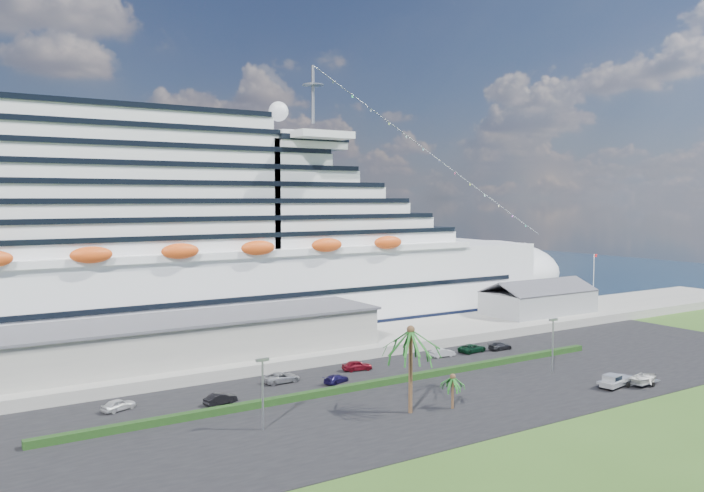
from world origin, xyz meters
TOP-DOWN VIEW (x-y plane):
  - ground at (0.00, 0.00)m, footprint 420.00×420.00m
  - asphalt_lot at (0.00, 11.00)m, footprint 140.00×38.00m
  - wharf at (0.00, 40.00)m, footprint 240.00×20.00m
  - water at (0.00, 130.00)m, footprint 420.00×160.00m
  - cruise_ship at (-21.53, 64.00)m, footprint 191.00×38.00m
  - terminal_building at (-25.00, 40.00)m, footprint 61.00×15.00m
  - port_shed at (52.00, 40.00)m, footprint 24.00×12.31m
  - flagpole at (70.04, 40.00)m, footprint 1.08×0.16m
  - hedge at (-8.00, 16.00)m, footprint 88.00×1.10m
  - lamp_post_left at (-28.00, 8.00)m, footprint 1.60×0.35m
  - lamp_post_right at (20.00, 8.00)m, footprint 1.60×0.35m
  - palm_tall at (-10.00, 4.00)m, footprint 8.82×8.82m
  - palm_short at (-4.50, 2.50)m, footprint 3.53×3.53m
  - parked_car_0 at (-40.14, 24.17)m, footprint 4.61×3.02m
  - parked_car_1 at (-28.48, 19.81)m, footprint 4.57×2.37m
  - parked_car_2 at (-17.19, 24.93)m, footprint 5.33×2.47m
  - parked_car_3 at (-10.69, 20.55)m, footprint 4.60×3.05m
  - parked_car_4 at (-4.28, 24.95)m, footprint 4.95×2.85m
  - parked_car_5 at (12.66, 24.94)m, footprint 4.47×2.07m
  - parked_car_6 at (19.16, 24.80)m, footprint 5.39×2.75m
  - parked_car_7 at (24.52, 23.59)m, footprint 4.57×1.97m
  - pickup_truck at (20.82, -2.42)m, footprint 5.74×2.90m
  - boat_trailer at (25.24, -4.13)m, footprint 6.25×4.29m

SIDE VIEW (x-z plane):
  - ground at x=0.00m, z-range 0.00..0.00m
  - water at x=0.00m, z-range 0.00..0.02m
  - asphalt_lot at x=0.00m, z-range 0.00..0.12m
  - hedge at x=-8.00m, z-range 0.12..1.02m
  - parked_car_3 at x=-10.69m, z-range 0.12..1.36m
  - parked_car_7 at x=24.52m, z-range 0.12..1.43m
  - parked_car_5 at x=12.66m, z-range 0.12..1.54m
  - parked_car_1 at x=-28.48m, z-range 0.12..1.55m
  - parked_car_6 at x=19.16m, z-range 0.12..1.58m
  - parked_car_0 at x=-40.14m, z-range 0.12..1.58m
  - parked_car_2 at x=-17.19m, z-range 0.12..1.60m
  - wharf at x=0.00m, z-range 0.00..1.80m
  - parked_car_4 at x=-4.28m, z-range 0.12..1.70m
  - pickup_truck at x=20.82m, z-range 0.21..2.14m
  - boat_trailer at x=25.24m, z-range 0.41..2.17m
  - palm_short at x=-4.50m, z-range 1.38..5.95m
  - port_shed at x=52.00m, z-range 0.71..8.08m
  - terminal_building at x=-25.00m, z-range 1.86..8.16m
  - lamp_post_left at x=-28.00m, z-range 1.21..9.48m
  - lamp_post_right at x=20.00m, z-range 1.21..9.48m
  - flagpole at x=70.04m, z-range 2.27..14.27m
  - palm_tall at x=-10.00m, z-range 3.64..14.77m
  - cruise_ship at x=-21.53m, z-range -10.31..43.69m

